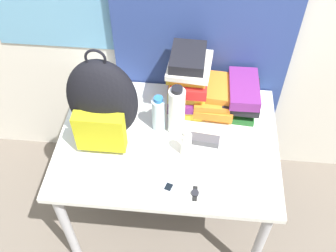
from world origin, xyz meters
name	(u,v)px	position (x,y,z in m)	size (l,w,h in m)	color
desk	(168,149)	(0.00, 0.41, 0.63)	(1.11, 0.82, 0.71)	silver
backpack	(102,103)	(-0.31, 0.41, 0.94)	(0.34, 0.25, 0.53)	black
book_stack_left	(188,81)	(0.08, 0.67, 0.88)	(0.24, 0.29, 0.35)	yellow
book_stack_center	(214,96)	(0.22, 0.67, 0.79)	(0.24, 0.28, 0.15)	orange
book_stack_right	(242,96)	(0.37, 0.67, 0.80)	(0.20, 0.29, 0.18)	#1E5623
water_bottle	(159,114)	(-0.05, 0.48, 0.82)	(0.07, 0.07, 0.22)	silver
sports_bottle	(177,111)	(0.04, 0.47, 0.86)	(0.08, 0.08, 0.30)	white
sunscreen_bottle	(186,144)	(0.09, 0.33, 0.79)	(0.05, 0.05, 0.16)	white
cell_phone	(169,188)	(0.03, 0.11, 0.72)	(0.07, 0.10, 0.02)	#B7BCC6
sunglasses_case	(204,140)	(0.18, 0.41, 0.73)	(0.16, 0.07, 0.04)	#47474C
wristwatch	(195,193)	(0.15, 0.10, 0.72)	(0.04, 0.08, 0.01)	black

